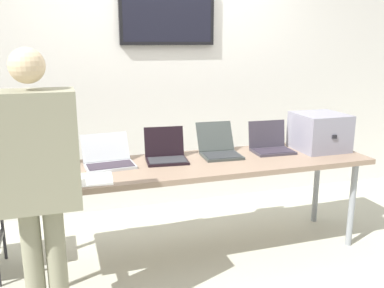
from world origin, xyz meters
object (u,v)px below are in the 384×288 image
at_px(workbench, 199,169).
at_px(laptop_station_2, 166,153).
at_px(laptop_station_0, 46,163).
at_px(laptop_station_4, 271,145).
at_px(laptop_station_1, 108,159).
at_px(equipment_box, 319,132).
at_px(laptop_station_3, 219,148).
at_px(person, 37,171).

height_order(workbench, laptop_station_2, laptop_station_2).
xyz_separation_m(laptop_station_0, laptop_station_4, (1.78, -0.01, 0.00)).
bearing_deg(laptop_station_1, laptop_station_2, -0.09).
relative_size(laptop_station_0, laptop_station_1, 0.90).
height_order(workbench, equipment_box, equipment_box).
relative_size(workbench, equipment_box, 6.60).
xyz_separation_m(workbench, laptop_station_4, (0.67, 0.12, 0.11)).
xyz_separation_m(laptop_station_2, laptop_station_4, (0.90, -0.00, 0.00)).
height_order(laptop_station_0, laptop_station_2, laptop_station_2).
relative_size(laptop_station_2, laptop_station_3, 0.85).
bearing_deg(person, equipment_box, 16.97).
bearing_deg(laptop_station_0, laptop_station_3, 0.71).
relative_size(laptop_station_0, person, 0.21).
xyz_separation_m(laptop_station_0, laptop_station_3, (1.33, 0.02, 0.00)).
height_order(laptop_station_0, person, person).
xyz_separation_m(equipment_box, laptop_station_4, (-0.42, 0.07, -0.10)).
xyz_separation_m(laptop_station_0, laptop_station_2, (0.88, -0.00, 0.00)).
bearing_deg(laptop_station_1, person, -121.30).
distance_m(laptop_station_0, person, 0.77).
xyz_separation_m(laptop_station_1, laptop_station_2, (0.44, -0.00, 0.01)).
bearing_deg(laptop_station_3, laptop_station_4, -2.81).
relative_size(laptop_station_3, laptop_station_4, 1.16).
bearing_deg(workbench, laptop_station_0, 173.28).
bearing_deg(laptop_station_0, laptop_station_1, -0.45).
bearing_deg(laptop_station_4, person, -157.44).
xyz_separation_m(equipment_box, laptop_station_1, (-1.76, 0.07, -0.10)).
relative_size(equipment_box, laptop_station_0, 1.20).
distance_m(workbench, laptop_station_2, 0.28).
bearing_deg(laptop_station_1, laptop_station_3, 1.28).
distance_m(equipment_box, person, 2.31).
height_order(laptop_station_2, person, person).
distance_m(laptop_station_2, laptop_station_3, 0.45).
height_order(equipment_box, laptop_station_3, equipment_box).
distance_m(laptop_station_1, person, 0.89).
bearing_deg(person, laptop_station_1, 58.70).
bearing_deg(person, laptop_station_3, 29.79).
relative_size(workbench, laptop_station_4, 7.92).
relative_size(workbench, laptop_station_1, 7.10).
xyz_separation_m(equipment_box, laptop_station_3, (-0.87, 0.09, -0.10)).
height_order(laptop_station_4, person, person).
bearing_deg(workbench, equipment_box, 2.85).
bearing_deg(person, workbench, 28.98).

